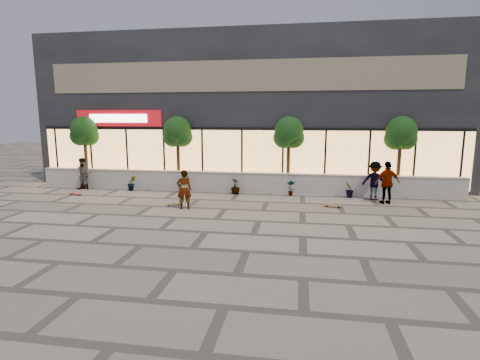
# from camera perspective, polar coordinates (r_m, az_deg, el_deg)

# --- Properties ---
(ground) EXTENTS (80.00, 80.00, 0.00)m
(ground) POSITION_cam_1_polar(r_m,az_deg,el_deg) (12.92, -5.23, -7.91)
(ground) COLOR #9E9488
(ground) RESTS_ON ground
(planter_wall) EXTENTS (22.00, 0.42, 1.04)m
(planter_wall) POSITION_cam_1_polar(r_m,az_deg,el_deg) (19.47, -0.14, -0.32)
(planter_wall) COLOR beige
(planter_wall) RESTS_ON ground
(retail_building) EXTENTS (24.00, 9.17, 8.50)m
(retail_building) POSITION_cam_1_polar(r_m,az_deg,el_deg) (24.61, 1.95, 10.46)
(retail_building) COLOR black
(retail_building) RESTS_ON ground
(shrub_a) EXTENTS (0.43, 0.29, 0.81)m
(shrub_a) POSITION_cam_1_polar(r_m,az_deg,el_deg) (22.01, -22.79, -0.23)
(shrub_a) COLOR #153711
(shrub_a) RESTS_ON ground
(shrub_b) EXTENTS (0.57, 0.57, 0.81)m
(shrub_b) POSITION_cam_1_polar(r_m,az_deg,el_deg) (20.67, -16.19, -0.45)
(shrub_b) COLOR #153711
(shrub_b) RESTS_ON ground
(shrub_c) EXTENTS (0.68, 0.77, 0.81)m
(shrub_c) POSITION_cam_1_polar(r_m,az_deg,el_deg) (19.64, -8.78, -0.70)
(shrub_c) COLOR #153711
(shrub_c) RESTS_ON ground
(shrub_d) EXTENTS (0.64, 0.64, 0.81)m
(shrub_d) POSITION_cam_1_polar(r_m,az_deg,el_deg) (18.97, -0.71, -0.95)
(shrub_d) COLOR #153711
(shrub_d) RESTS_ON ground
(shrub_e) EXTENTS (0.46, 0.35, 0.81)m
(shrub_e) POSITION_cam_1_polar(r_m,az_deg,el_deg) (18.71, 7.77, -1.19)
(shrub_e) COLOR #153711
(shrub_e) RESTS_ON ground
(shrub_f) EXTENTS (0.55, 0.57, 0.81)m
(shrub_f) POSITION_cam_1_polar(r_m,az_deg,el_deg) (18.85, 16.31, -1.41)
(shrub_f) COLOR #153711
(shrub_f) RESTS_ON ground
(tree_west) EXTENTS (1.60, 1.50, 3.92)m
(tree_west) POSITION_cam_1_polar(r_m,az_deg,el_deg) (23.08, -22.63, 6.65)
(tree_west) COLOR #462E19
(tree_west) RESTS_ON ground
(tree_midwest) EXTENTS (1.60, 1.50, 3.92)m
(tree_midwest) POSITION_cam_1_polar(r_m,az_deg,el_deg) (20.73, -9.49, 7.00)
(tree_midwest) COLOR #462E19
(tree_midwest) RESTS_ON ground
(tree_mideast) EXTENTS (1.60, 1.50, 3.92)m
(tree_mideast) POSITION_cam_1_polar(r_m,az_deg,el_deg) (19.66, 7.45, 6.92)
(tree_mideast) COLOR #462E19
(tree_mideast) RESTS_ON ground
(tree_east) EXTENTS (1.60, 1.50, 3.92)m
(tree_east) POSITION_cam_1_polar(r_m,az_deg,el_deg) (20.25, 23.30, 6.30)
(tree_east) COLOR #462E19
(tree_east) RESTS_ON ground
(skater_center) EXTENTS (0.72, 0.60, 1.69)m
(skater_center) POSITION_cam_1_polar(r_m,az_deg,el_deg) (15.98, -8.51, -1.45)
(skater_center) COLOR silver
(skater_center) RESTS_ON ground
(skater_left) EXTENTS (0.86, 0.69, 1.71)m
(skater_left) POSITION_cam_1_polar(r_m,az_deg,el_deg) (21.74, -22.73, 0.86)
(skater_left) COLOR tan
(skater_left) RESTS_ON ground
(skater_right_near) EXTENTS (1.21, 0.74, 1.93)m
(skater_right_near) POSITION_cam_1_polar(r_m,az_deg,el_deg) (18.00, 21.54, -0.39)
(skater_right_near) COLOR white
(skater_right_near) RESTS_ON ground
(skater_right_far) EXTENTS (1.33, 1.03, 1.81)m
(skater_right_far) POSITION_cam_1_polar(r_m,az_deg,el_deg) (18.80, 19.82, -0.08)
(skater_right_far) COLOR maroon
(skater_right_far) RESTS_ON ground
(skateboard_center) EXTENTS (0.68, 0.54, 0.08)m
(skateboard_center) POSITION_cam_1_polar(r_m,az_deg,el_deg) (16.82, -10.07, -3.63)
(skateboard_center) COLOR brown
(skateboard_center) RESTS_ON ground
(skateboard_left) EXTENTS (0.81, 0.40, 0.09)m
(skateboard_left) POSITION_cam_1_polar(r_m,az_deg,el_deg) (20.53, -23.80, -1.89)
(skateboard_left) COLOR red
(skateboard_left) RESTS_ON ground
(skateboard_right_near) EXTENTS (0.86, 0.42, 0.10)m
(skateboard_right_near) POSITION_cam_1_polar(r_m,az_deg,el_deg) (16.75, 13.92, -3.78)
(skateboard_right_near) COLOR brown
(skateboard_right_near) RESTS_ON ground
(skateboard_right_far) EXTENTS (0.76, 0.30, 0.09)m
(skateboard_right_far) POSITION_cam_1_polar(r_m,az_deg,el_deg) (18.83, 19.38, -2.61)
(skateboard_right_far) COLOR #604E90
(skateboard_right_far) RESTS_ON ground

